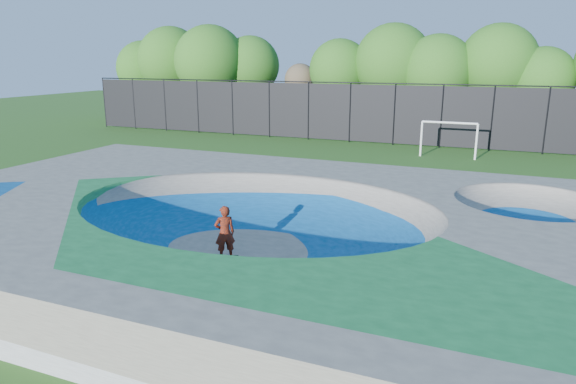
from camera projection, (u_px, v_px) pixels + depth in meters
name	position (u px, v px, depth m)	size (l,w,h in m)	color
ground	(255.00, 251.00, 15.36)	(120.00, 120.00, 0.00)	#275517
skate_deck	(254.00, 228.00, 15.17)	(22.00, 14.00, 1.50)	gray
skater	(225.00, 233.00, 14.57)	(0.58, 0.38, 1.60)	#B32D0E
skateboard	(226.00, 258.00, 14.77)	(0.78, 0.22, 0.05)	black
soccer_goal	(449.00, 133.00, 29.35)	(3.17, 0.12, 2.09)	white
fence	(394.00, 113.00, 33.62)	(48.09, 0.09, 4.04)	black
treeline	(403.00, 67.00, 37.61)	(52.92, 7.49, 8.30)	#483124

